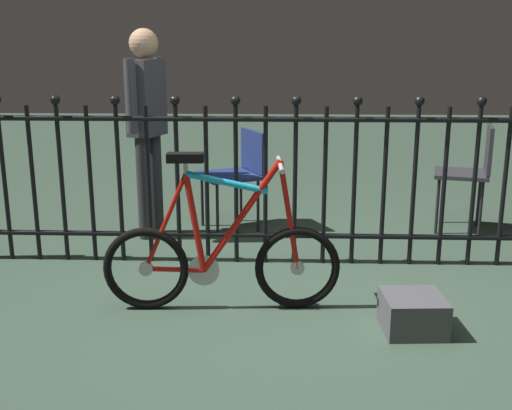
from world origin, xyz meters
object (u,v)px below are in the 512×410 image
(chair_navy, at_px, (238,169))
(chair_charcoal, at_px, (472,167))
(bicycle, at_px, (221,257))
(display_crate, at_px, (413,313))
(person_visitor, at_px, (147,116))

(chair_navy, relative_size, chair_charcoal, 0.93)
(bicycle, distance_m, chair_charcoal, 2.47)
(chair_navy, bearing_deg, display_crate, -60.76)
(person_visitor, distance_m, display_crate, 2.53)
(person_visitor, height_order, display_crate, person_visitor)
(bicycle, distance_m, display_crate, 1.09)
(chair_navy, bearing_deg, bicycle, -89.72)
(bicycle, distance_m, chair_navy, 1.63)
(person_visitor, bearing_deg, bicycle, -63.68)
(bicycle, relative_size, chair_navy, 1.69)
(bicycle, xyz_separation_m, person_visitor, (-0.69, 1.39, 0.64))
(chair_charcoal, relative_size, person_visitor, 0.54)
(bicycle, bearing_deg, chair_navy, 90.28)
(bicycle, distance_m, person_visitor, 1.67)
(person_visitor, bearing_deg, chair_navy, 19.15)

